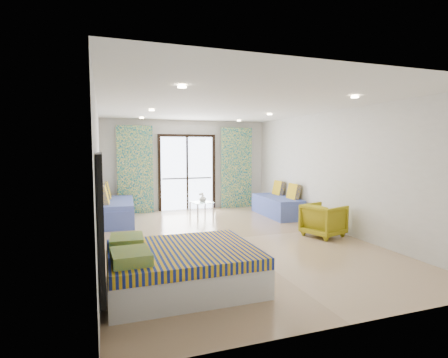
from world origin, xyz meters
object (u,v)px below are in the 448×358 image
object	(u,v)px
bed	(181,267)
daybed_left	(117,210)
coffee_table	(201,203)
daybed_right	(278,205)
armchair	(324,218)

from	to	relation	value
bed	daybed_left	bearing A→B (deg)	97.96
bed	daybed_left	world-z (taller)	daybed_left
daybed_left	coffee_table	xyz separation A→B (m)	(2.28, 0.27, 0.02)
daybed_right	armchair	bearing A→B (deg)	-92.40
bed	daybed_left	size ratio (longest dim) A/B	0.95
daybed_right	coffee_table	bearing A→B (deg)	158.85
coffee_table	bed	bearing A→B (deg)	-108.60
daybed_left	daybed_right	xyz separation A→B (m)	(4.23, -0.54, -0.02)
daybed_left	armchair	size ratio (longest dim) A/B	2.71
bed	coffee_table	world-z (taller)	bed
daybed_left	coffee_table	distance (m)	2.29
bed	daybed_right	distance (m)	5.41
daybed_left	armchair	world-z (taller)	daybed_left
bed	armchair	world-z (taller)	armchair
daybed_right	armchair	world-z (taller)	daybed_right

